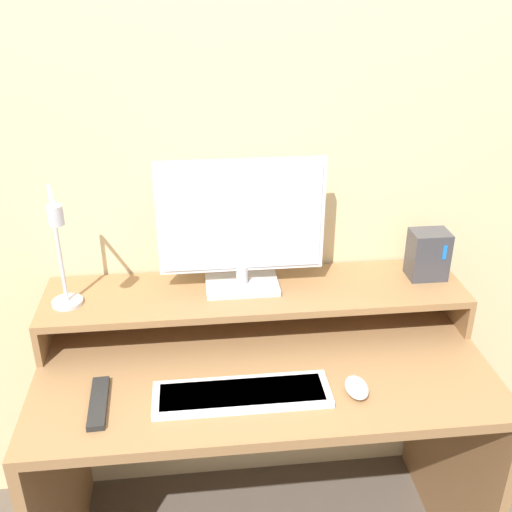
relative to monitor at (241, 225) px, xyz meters
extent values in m
cube|color=beige|center=(0.04, 0.16, 0.15)|extent=(6.00, 0.05, 2.50)
cube|color=olive|center=(0.04, -0.20, -0.35)|extent=(1.27, 0.65, 0.03)
cube|color=olive|center=(-0.58, -0.20, -0.73)|extent=(0.03, 0.65, 0.73)
cube|color=olive|center=(0.66, -0.20, -0.73)|extent=(0.03, 0.65, 0.73)
cube|color=olive|center=(-0.59, -0.02, -0.28)|extent=(0.02, 0.29, 0.11)
cube|color=olive|center=(0.67, -0.02, -0.28)|extent=(0.02, 0.29, 0.11)
cube|color=olive|center=(0.04, -0.02, -0.22)|extent=(1.27, 0.29, 0.02)
cube|color=#BCBCC1|center=(0.00, 0.00, -0.20)|extent=(0.22, 0.14, 0.02)
cylinder|color=#BCBCC1|center=(0.00, 0.00, -0.16)|extent=(0.04, 0.04, 0.05)
cube|color=silver|center=(0.00, 0.00, 0.02)|extent=(0.49, 0.02, 0.34)
cube|color=silver|center=(0.00, -0.01, 0.02)|extent=(0.46, 0.01, 0.32)
cylinder|color=silver|center=(-0.51, -0.04, -0.20)|extent=(0.09, 0.09, 0.01)
cylinder|color=silver|center=(-0.51, -0.04, -0.02)|extent=(0.01, 0.01, 0.35)
cylinder|color=silver|center=(-0.49, -0.12, 0.15)|extent=(0.05, 0.15, 0.01)
cylinder|color=silver|center=(-0.47, -0.19, 0.13)|extent=(0.04, 0.04, 0.05)
cube|color=#3D3D42|center=(0.58, 0.01, -0.13)|extent=(0.12, 0.09, 0.15)
cube|color=#1972F2|center=(0.61, -0.04, -0.10)|extent=(0.01, 0.00, 0.05)
cube|color=silver|center=(-0.03, -0.35, -0.33)|extent=(0.46, 0.14, 0.02)
cube|color=#AFAFB3|center=(-0.03, -0.35, -0.32)|extent=(0.43, 0.11, 0.01)
ellipsoid|color=silver|center=(0.27, -0.37, -0.32)|extent=(0.06, 0.10, 0.03)
cube|color=black|center=(-0.40, -0.34, -0.33)|extent=(0.05, 0.20, 0.02)
camera|label=1|loc=(-0.13, -1.59, 0.69)|focal=42.00mm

